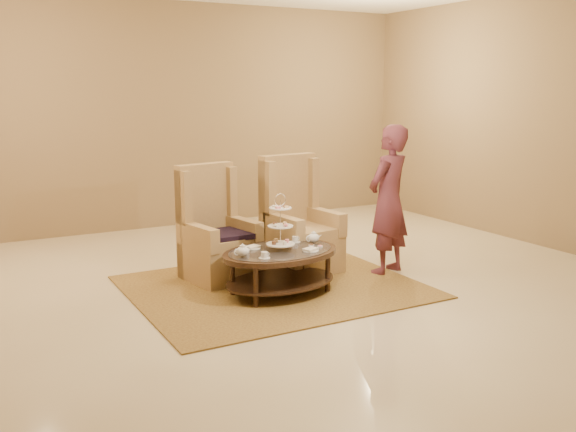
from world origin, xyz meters
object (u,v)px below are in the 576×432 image
tea_table (280,258)px  armchair_right (297,232)px  person (388,200)px  armchair_left (216,241)px

tea_table → armchair_right: 0.99m
person → armchair_right: bearing=-57.3°
tea_table → person: person is taller
armchair_right → armchair_left: bearing=166.1°
armchair_left → armchair_right: armchair_right is taller
armchair_left → person: (1.90, -0.74, 0.44)m
tea_table → armchair_left: size_ratio=1.06×
armchair_right → person: bearing=-42.6°
tea_table → armchair_right: armchair_right is taller
person → armchair_left: bearing=-43.3°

